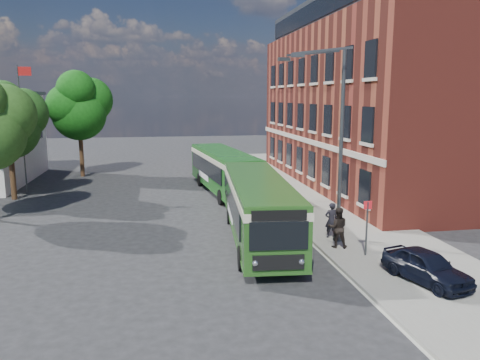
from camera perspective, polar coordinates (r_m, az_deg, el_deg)
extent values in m
plane|color=#252527|center=(23.45, -2.06, -6.91)|extent=(120.00, 120.00, 0.00)
cube|color=gray|center=(32.55, 8.28, -2.02)|extent=(6.00, 48.00, 0.15)
cube|color=beige|center=(31.76, 3.04, -2.36)|extent=(0.12, 48.00, 0.01)
cube|color=maroon|center=(38.23, 16.74, 8.41)|extent=(12.00, 26.00, 12.00)
cube|color=beige|center=(36.09, 7.90, 4.84)|extent=(0.12, 26.00, 0.35)
cube|color=black|center=(38.72, 17.31, 18.96)|extent=(10.80, 24.80, 2.20)
cube|color=black|center=(36.66, 9.25, 19.80)|extent=(0.08, 24.00, 1.40)
cylinder|color=#3B3E40|center=(36.55, -25.02, 5.47)|extent=(0.10, 0.10, 9.00)
cube|color=#A01212|center=(36.39, -24.81, 11.95)|extent=(0.90, 0.02, 0.60)
cylinder|color=#3B3E40|center=(22.84, 11.79, -7.20)|extent=(0.44, 0.44, 0.30)
cylinder|color=#3B3E40|center=(21.95, 12.20, 3.71)|extent=(0.18, 0.18, 9.00)
cube|color=#3B3E40|center=(20.91, 10.04, 15.28)|extent=(2.58, 0.46, 0.37)
cube|color=#3B3E40|center=(22.04, 8.95, 15.04)|extent=(2.58, 0.46, 0.37)
cube|color=#3B3E40|center=(20.05, 7.06, 14.86)|extent=(0.55, 0.22, 0.16)
cube|color=#3B3E40|center=(22.12, 5.39, 14.45)|extent=(0.55, 0.22, 0.16)
cylinder|color=#3B3E40|center=(20.75, 15.17, -5.94)|extent=(0.08, 0.08, 2.50)
cube|color=red|center=(20.48, 15.32, -2.98)|extent=(0.35, 0.04, 0.35)
cube|color=#25521B|center=(22.54, 2.23, -2.94)|extent=(3.46, 11.75, 2.45)
cube|color=#25521B|center=(22.86, 2.21, -6.05)|extent=(3.50, 11.79, 0.14)
cube|color=black|center=(22.68, -1.08, -2.53)|extent=(0.90, 9.75, 1.10)
cube|color=black|center=(22.99, 5.30, -2.39)|extent=(0.90, 9.75, 1.10)
cube|color=beige|center=(22.36, 2.24, -0.88)|extent=(3.52, 11.81, 0.32)
cube|color=#25521B|center=(22.30, 2.25, 0.03)|extent=(3.35, 11.64, 0.12)
cube|color=black|center=(16.93, 4.75, -6.80)|extent=(2.15, 0.26, 1.05)
cube|color=black|center=(16.72, 4.80, -4.35)|extent=(2.00, 0.25, 0.38)
cube|color=black|center=(17.24, 4.71, -9.99)|extent=(1.90, 0.24, 0.55)
sphere|color=silver|center=(17.14, 1.85, -10.08)|extent=(0.26, 0.26, 0.26)
sphere|color=silver|center=(17.42, 7.50, -9.83)|extent=(0.26, 0.26, 0.26)
cube|color=black|center=(28.16, 0.73, 0.18)|extent=(2.00, 0.25, 0.90)
cube|color=white|center=(23.53, -1.22, -3.94)|extent=(0.31, 3.19, 0.45)
cylinder|color=black|center=(18.96, 0.20, -9.50)|extent=(0.36, 1.02, 1.00)
cylinder|color=black|center=(19.31, 7.22, -9.22)|extent=(0.36, 1.02, 1.00)
cylinder|color=black|center=(25.62, -1.25, -4.26)|extent=(0.36, 1.02, 1.00)
cylinder|color=black|center=(25.88, 3.94, -4.14)|extent=(0.36, 1.02, 1.00)
cube|color=#1B5B19|center=(33.76, -2.01, 1.45)|extent=(3.76, 11.52, 2.45)
cube|color=#1B5B19|center=(33.98, -2.00, -0.68)|extent=(3.80, 11.57, 0.14)
cube|color=black|center=(33.74, -4.25, 1.64)|extent=(1.15, 9.46, 1.10)
cube|color=black|center=(34.36, -0.07, 1.82)|extent=(1.15, 9.46, 1.10)
cube|color=beige|center=(33.65, -2.02, 2.84)|extent=(3.82, 11.59, 0.32)
cube|color=#1B5B19|center=(33.60, -2.02, 3.45)|extent=(3.65, 11.41, 0.12)
cube|color=black|center=(28.33, 0.84, 0.13)|extent=(2.15, 0.32, 1.05)
cube|color=black|center=(28.20, 0.85, 1.63)|extent=(2.00, 0.30, 0.38)
cube|color=black|center=(28.51, 0.84, -1.85)|extent=(1.90, 0.29, 0.55)
sphere|color=silver|center=(28.30, -0.81, -1.94)|extent=(0.26, 0.26, 0.26)
sphere|color=silver|center=(28.79, 2.45, -1.74)|extent=(0.26, 0.26, 0.26)
cube|color=black|center=(39.21, -4.08, 2.98)|extent=(2.00, 0.30, 0.90)
cube|color=white|center=(34.53, -4.49, 0.57)|extent=(0.40, 3.18, 0.45)
cylinder|color=black|center=(30.03, -2.33, -2.12)|extent=(0.39, 1.03, 1.00)
cylinder|color=black|center=(30.67, 1.91, -1.86)|extent=(0.39, 1.03, 1.00)
cylinder|color=black|center=(36.46, -4.90, 0.04)|extent=(0.39, 1.03, 1.00)
cylinder|color=black|center=(36.99, -1.34, 0.22)|extent=(0.39, 1.03, 1.00)
imported|color=black|center=(18.69, 21.77, -9.72)|extent=(2.33, 3.81, 1.21)
imported|color=black|center=(22.99, 11.05, -4.82)|extent=(0.64, 0.43, 1.72)
imported|color=black|center=(21.56, 11.83, -5.68)|extent=(1.06, 0.92, 1.85)
sphere|color=#264D19|center=(29.34, -26.80, 7.10)|extent=(3.44, 3.44, 3.44)
cylinder|color=#362513|center=(34.93, -25.99, 0.57)|extent=(0.36, 0.36, 3.38)
sphere|color=#1B4114|center=(34.60, -26.38, 5.59)|extent=(3.99, 3.99, 3.99)
sphere|color=#1B4114|center=(34.94, -25.02, 7.37)|extent=(3.38, 3.38, 3.38)
sphere|color=#1B4114|center=(33.81, -26.98, 8.46)|extent=(2.76, 2.76, 2.76)
cylinder|color=#362513|center=(42.83, -18.75, 2.98)|extent=(0.36, 0.36, 3.86)
sphere|color=#114B0F|center=(42.57, -19.02, 7.67)|extent=(4.56, 4.56, 4.56)
sphere|color=#114B0F|center=(43.11, -17.80, 9.28)|extent=(3.86, 3.86, 3.86)
sphere|color=#114B0F|center=(42.08, -20.28, 8.53)|extent=(3.51, 3.51, 3.51)
sphere|color=#114B0F|center=(41.68, -19.37, 10.38)|extent=(3.16, 3.16, 3.16)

